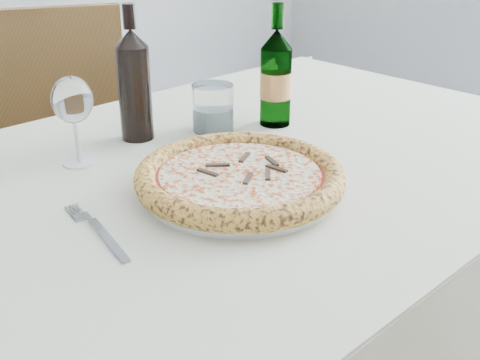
{
  "coord_description": "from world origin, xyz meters",
  "views": [
    {
      "loc": [
        -0.78,
        -0.56,
        1.18
      ],
      "look_at": [
        -0.25,
        0.13,
        0.78
      ],
      "focal_mm": 45.0,
      "sensor_mm": 36.0,
      "label": 1
    }
  ],
  "objects_px": {
    "pizza": "(240,176)",
    "wine_glass": "(72,102)",
    "dining_table": "(206,213)",
    "chair_far": "(65,158)",
    "plate": "(240,186)",
    "wine_bottle": "(134,84)",
    "tumbler": "(213,111)",
    "beer_bottle": "(276,78)"
  },
  "relations": [
    {
      "from": "pizza",
      "to": "wine_glass",
      "type": "xyz_separation_m",
      "value": [
        -0.16,
        0.27,
        0.09
      ]
    },
    {
      "from": "dining_table",
      "to": "chair_far",
      "type": "relative_size",
      "value": 1.76
    },
    {
      "from": "plate",
      "to": "wine_bottle",
      "type": "distance_m",
      "value": 0.33
    },
    {
      "from": "dining_table",
      "to": "pizza",
      "type": "distance_m",
      "value": 0.15
    },
    {
      "from": "dining_table",
      "to": "chair_far",
      "type": "height_order",
      "value": "chair_far"
    },
    {
      "from": "tumbler",
      "to": "beer_bottle",
      "type": "xyz_separation_m",
      "value": [
        0.12,
        -0.05,
        0.06
      ]
    },
    {
      "from": "plate",
      "to": "dining_table",
      "type": "bearing_deg",
      "value": 90.0
    },
    {
      "from": "pizza",
      "to": "tumbler",
      "type": "distance_m",
      "value": 0.3
    },
    {
      "from": "pizza",
      "to": "wine_bottle",
      "type": "xyz_separation_m",
      "value": [
        -0.01,
        0.32,
        0.08
      ]
    },
    {
      "from": "pizza",
      "to": "wine_bottle",
      "type": "relative_size",
      "value": 1.31
    },
    {
      "from": "plate",
      "to": "wine_glass",
      "type": "xyz_separation_m",
      "value": [
        -0.16,
        0.27,
        0.11
      ]
    },
    {
      "from": "beer_bottle",
      "to": "wine_bottle",
      "type": "bearing_deg",
      "value": 159.18
    },
    {
      "from": "plate",
      "to": "pizza",
      "type": "xyz_separation_m",
      "value": [
        -0.0,
        -0.0,
        0.02
      ]
    },
    {
      "from": "pizza",
      "to": "chair_far",
      "type": "bearing_deg",
      "value": 88.01
    },
    {
      "from": "dining_table",
      "to": "plate",
      "type": "distance_m",
      "value": 0.13
    },
    {
      "from": "plate",
      "to": "pizza",
      "type": "bearing_deg",
      "value": -163.78
    },
    {
      "from": "dining_table",
      "to": "beer_bottle",
      "type": "height_order",
      "value": "beer_bottle"
    },
    {
      "from": "chair_far",
      "to": "plate",
      "type": "bearing_deg",
      "value": -91.99
    },
    {
      "from": "dining_table",
      "to": "wine_glass",
      "type": "relative_size",
      "value": 10.25
    },
    {
      "from": "wine_glass",
      "to": "wine_bottle",
      "type": "height_order",
      "value": "wine_bottle"
    },
    {
      "from": "chair_far",
      "to": "pizza",
      "type": "xyz_separation_m",
      "value": [
        -0.03,
        -0.83,
        0.25
      ]
    },
    {
      "from": "tumbler",
      "to": "wine_glass",
      "type": "bearing_deg",
      "value": 179.36
    },
    {
      "from": "beer_bottle",
      "to": "wine_bottle",
      "type": "xyz_separation_m",
      "value": [
        -0.27,
        0.1,
        0.01
      ]
    },
    {
      "from": "tumbler",
      "to": "plate",
      "type": "bearing_deg",
      "value": -117.29
    },
    {
      "from": "chair_far",
      "to": "tumbler",
      "type": "relative_size",
      "value": 9.83
    },
    {
      "from": "beer_bottle",
      "to": "wine_bottle",
      "type": "distance_m",
      "value": 0.29
    },
    {
      "from": "pizza",
      "to": "beer_bottle",
      "type": "distance_m",
      "value": 0.34
    },
    {
      "from": "tumbler",
      "to": "beer_bottle",
      "type": "relative_size",
      "value": 0.38
    },
    {
      "from": "dining_table",
      "to": "beer_bottle",
      "type": "xyz_separation_m",
      "value": [
        0.26,
        0.11,
        0.18
      ]
    },
    {
      "from": "wine_glass",
      "to": "beer_bottle",
      "type": "xyz_separation_m",
      "value": [
        0.42,
        -0.05,
        -0.01
      ]
    },
    {
      "from": "wine_glass",
      "to": "beer_bottle",
      "type": "height_order",
      "value": "beer_bottle"
    },
    {
      "from": "beer_bottle",
      "to": "pizza",
      "type": "bearing_deg",
      "value": -140.48
    },
    {
      "from": "plate",
      "to": "beer_bottle",
      "type": "height_order",
      "value": "beer_bottle"
    },
    {
      "from": "chair_far",
      "to": "wine_glass",
      "type": "height_order",
      "value": "chair_far"
    },
    {
      "from": "wine_glass",
      "to": "tumbler",
      "type": "xyz_separation_m",
      "value": [
        0.29,
        -0.0,
        -0.07
      ]
    },
    {
      "from": "wine_glass",
      "to": "wine_bottle",
      "type": "relative_size",
      "value": 0.62
    },
    {
      "from": "chair_far",
      "to": "plate",
      "type": "relative_size",
      "value": 2.99
    },
    {
      "from": "pizza",
      "to": "plate",
      "type": "bearing_deg",
      "value": 16.22
    },
    {
      "from": "chair_far",
      "to": "wine_glass",
      "type": "xyz_separation_m",
      "value": [
        -0.19,
        -0.57,
        0.34
      ]
    },
    {
      "from": "dining_table",
      "to": "tumbler",
      "type": "relative_size",
      "value": 17.29
    },
    {
      "from": "chair_far",
      "to": "tumbler",
      "type": "height_order",
      "value": "chair_far"
    },
    {
      "from": "wine_glass",
      "to": "dining_table",
      "type": "bearing_deg",
      "value": -46.94
    }
  ]
}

